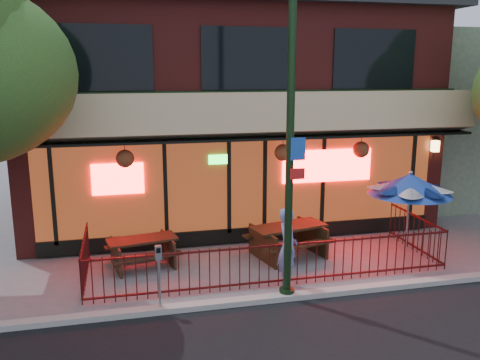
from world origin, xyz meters
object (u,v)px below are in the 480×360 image
at_px(street_light, 290,151).
at_px(parking_meter_near, 159,268).
at_px(picnic_table_right, 288,236).
at_px(patio_umbrella, 410,184).
at_px(picnic_table_left, 143,248).
at_px(pedestrian, 288,248).

bearing_deg(street_light, parking_meter_near, -178.34).
bearing_deg(parking_meter_near, picnic_table_right, 34.86).
bearing_deg(parking_meter_near, street_light, 1.66).
height_order(patio_umbrella, parking_meter_near, patio_umbrella).
distance_m(picnic_table_left, pedestrian, 3.67).
distance_m(picnic_table_left, parking_meter_near, 2.61).
xyz_separation_m(street_light, picnic_table_left, (-2.89, 2.48, -2.68)).
bearing_deg(street_light, picnic_table_left, 139.35).
relative_size(street_light, parking_meter_near, 5.01).
bearing_deg(pedestrian, picnic_table_left, 61.51).
bearing_deg(pedestrian, patio_umbrella, -71.07).
bearing_deg(parking_meter_near, pedestrian, 11.59).
height_order(picnic_table_left, pedestrian, pedestrian).
relative_size(picnic_table_right, pedestrian, 1.22).
height_order(picnic_table_left, parking_meter_near, parking_meter_near).
height_order(street_light, parking_meter_near, street_light).
bearing_deg(parking_meter_near, patio_umbrella, 13.19).
distance_m(pedestrian, parking_meter_near, 2.89).
distance_m(street_light, pedestrian, 2.30).
distance_m(picnic_table_right, patio_umbrella, 3.28).
xyz_separation_m(picnic_table_left, picnic_table_right, (3.69, -0.14, 0.07)).
xyz_separation_m(picnic_table_left, pedestrian, (3.05, -1.98, 0.44)).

